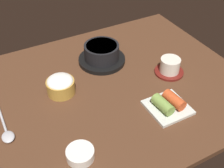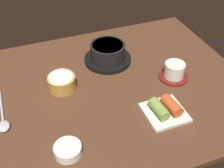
% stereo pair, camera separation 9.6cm
% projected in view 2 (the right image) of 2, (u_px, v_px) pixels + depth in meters
% --- Properties ---
extents(dining_table, '(1.00, 0.76, 0.02)m').
position_uv_depth(dining_table, '(105.00, 91.00, 1.00)').
color(dining_table, '#4C2D1C').
rests_on(dining_table, ground).
extents(stone_pot, '(0.18, 0.18, 0.07)m').
position_uv_depth(stone_pot, '(108.00, 53.00, 1.10)').
color(stone_pot, black).
rests_on(stone_pot, dining_table).
extents(rice_bowl, '(0.09, 0.09, 0.07)m').
position_uv_depth(rice_bowl, '(62.00, 81.00, 0.97)').
color(rice_bowl, '#B78C38').
rests_on(rice_bowl, dining_table).
extents(tea_cup_with_saucer, '(0.11, 0.11, 0.06)m').
position_uv_depth(tea_cup_with_saucer, '(174.00, 71.00, 1.02)').
color(tea_cup_with_saucer, maroon).
rests_on(tea_cup_with_saucer, dining_table).
extents(kimchi_plate, '(0.13, 0.13, 0.05)m').
position_uv_depth(kimchi_plate, '(165.00, 110.00, 0.89)').
color(kimchi_plate, silver).
rests_on(kimchi_plate, dining_table).
extents(side_bowl_near, '(0.08, 0.08, 0.03)m').
position_uv_depth(side_bowl_near, '(68.00, 150.00, 0.78)').
color(side_bowl_near, white).
rests_on(side_bowl_near, dining_table).
extents(spoon, '(0.04, 0.19, 0.01)m').
position_uv_depth(spoon, '(3.00, 120.00, 0.87)').
color(spoon, '#B7B7BC').
rests_on(spoon, dining_table).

